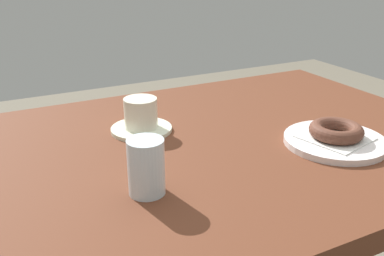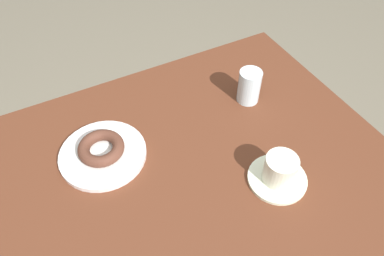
{
  "view_description": "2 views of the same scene",
  "coord_description": "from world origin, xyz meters",
  "px_view_note": "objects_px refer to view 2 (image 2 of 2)",
  "views": [
    {
      "loc": [
        0.51,
        0.77,
        1.15
      ],
      "look_at": [
        0.13,
        0.02,
        0.81
      ],
      "focal_mm": 40.7,
      "sensor_mm": 36.0,
      "label": 1
    },
    {
      "loc": [
        -0.22,
        -0.46,
        1.5
      ],
      "look_at": [
        0.06,
        0.08,
        0.8
      ],
      "focal_mm": 33.74,
      "sensor_mm": 36.0,
      "label": 2
    }
  ],
  "objects_px": {
    "water_glass": "(249,86)",
    "coffee_cup": "(279,172)",
    "plate_chocolate_ring": "(103,154)",
    "donut_chocolate_ring": "(101,148)"
  },
  "relations": [
    {
      "from": "plate_chocolate_ring",
      "to": "coffee_cup",
      "type": "height_order",
      "value": "coffee_cup"
    },
    {
      "from": "water_glass",
      "to": "coffee_cup",
      "type": "distance_m",
      "value": 0.29
    },
    {
      "from": "donut_chocolate_ring",
      "to": "water_glass",
      "type": "relative_size",
      "value": 1.15
    },
    {
      "from": "plate_chocolate_ring",
      "to": "water_glass",
      "type": "relative_size",
      "value": 2.19
    },
    {
      "from": "plate_chocolate_ring",
      "to": "water_glass",
      "type": "xyz_separation_m",
      "value": [
        0.44,
        0.01,
        0.04
      ]
    },
    {
      "from": "plate_chocolate_ring",
      "to": "coffee_cup",
      "type": "xyz_separation_m",
      "value": [
        0.35,
        -0.26,
        0.03
      ]
    },
    {
      "from": "plate_chocolate_ring",
      "to": "water_glass",
      "type": "bearing_deg",
      "value": 0.8
    },
    {
      "from": "water_glass",
      "to": "coffee_cup",
      "type": "relative_size",
      "value": 0.7
    },
    {
      "from": "plate_chocolate_ring",
      "to": "donut_chocolate_ring",
      "type": "xyz_separation_m",
      "value": [
        0.0,
        0.0,
        0.02
      ]
    },
    {
      "from": "water_glass",
      "to": "coffee_cup",
      "type": "xyz_separation_m",
      "value": [
        -0.09,
        -0.27,
        -0.02
      ]
    }
  ]
}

